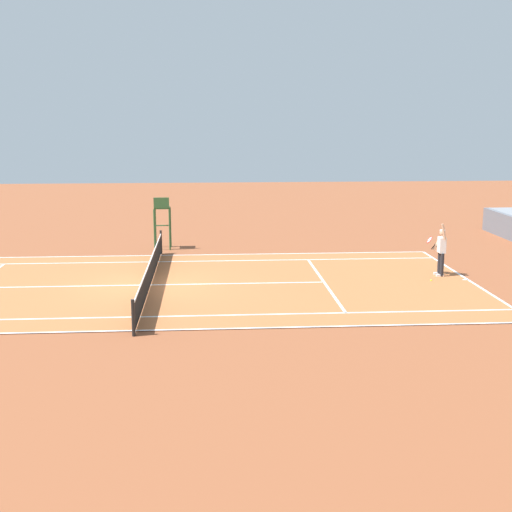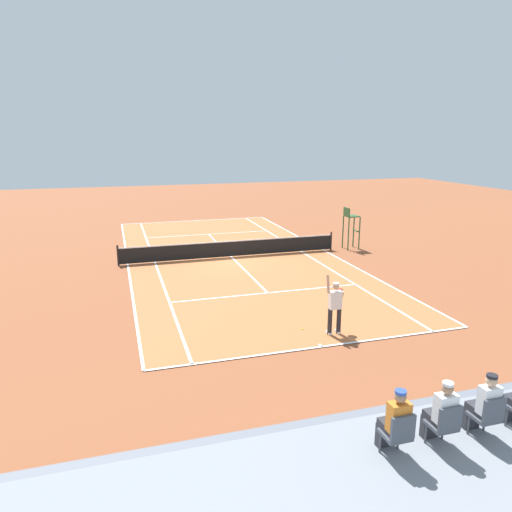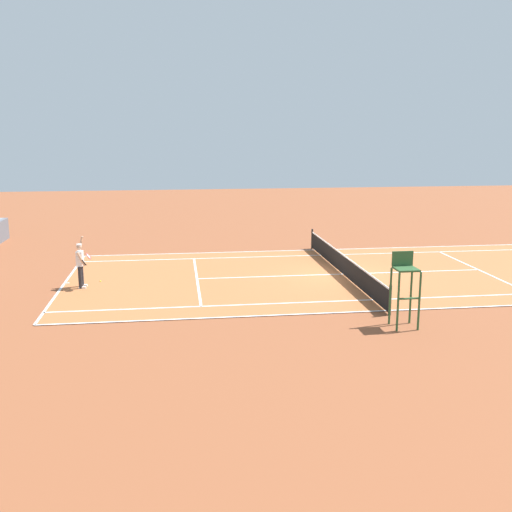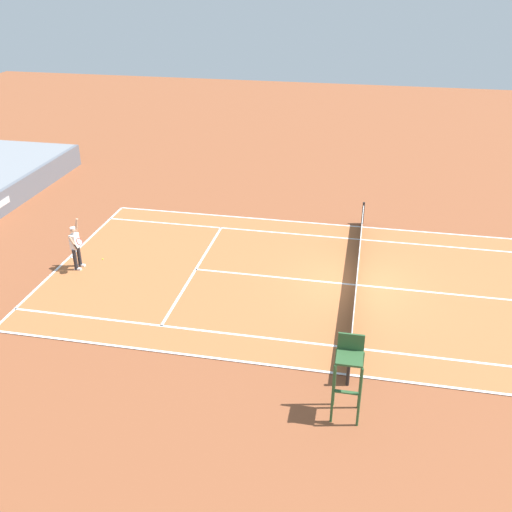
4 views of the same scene
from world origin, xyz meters
TOP-DOWN VIEW (x-y plane):
  - ground_plane at (0.00, 0.00)m, footprint 80.00×80.00m
  - court at (0.00, 0.00)m, footprint 11.08×23.88m
  - net at (0.00, 0.00)m, footprint 11.98×0.10m
  - tennis_player at (-0.80, 11.07)m, footprint 0.77×0.62m
  - tennis_ball at (0.08, 10.45)m, footprint 0.07×0.07m
  - umpire_chair at (-7.14, 0.00)m, footprint 0.77×0.77m

SIDE VIEW (x-z plane):
  - ground_plane at x=0.00m, z-range 0.00..0.00m
  - court at x=0.00m, z-range 0.00..0.02m
  - tennis_ball at x=0.08m, z-range 0.00..0.07m
  - net at x=0.00m, z-range -0.01..1.06m
  - tennis_player at x=-0.80m, z-range -0.05..2.04m
  - umpire_chair at x=-7.14m, z-range 0.34..2.78m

